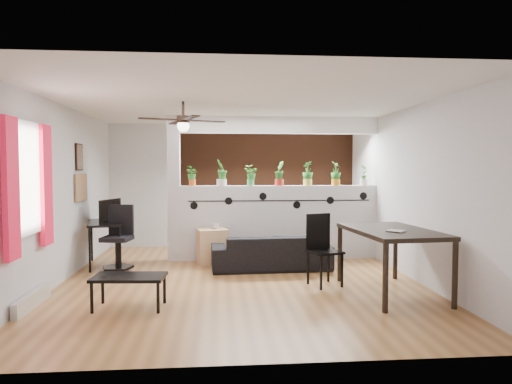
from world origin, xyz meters
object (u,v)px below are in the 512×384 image
(potted_plant_2, at_px, (251,175))
(folding_chair, at_px, (321,243))
(potted_plant_3, at_px, (279,173))
(cube_shelf, at_px, (212,246))
(coffee_table, at_px, (129,279))
(potted_plant_5, at_px, (336,173))
(sofa, at_px, (271,252))
(potted_plant_1, at_px, (222,172))
(office_chair, at_px, (118,242))
(ceiling_fan, at_px, (183,122))
(computer_desk, at_px, (105,226))
(dining_table, at_px, (392,236))
(potted_plant_0, at_px, (192,175))
(potted_plant_4, at_px, (308,173))
(potted_plant_6, at_px, (364,174))
(cup, at_px, (215,226))

(potted_plant_2, relative_size, folding_chair, 0.37)
(potted_plant_3, distance_m, cube_shelf, 1.80)
(folding_chair, bearing_deg, coffee_table, -160.10)
(potted_plant_5, xyz_separation_m, coffee_table, (-3.23, -2.81, -1.23))
(potted_plant_3, distance_m, sofa, 1.57)
(potted_plant_1, xyz_separation_m, office_chair, (-1.71, -0.66, -1.15))
(ceiling_fan, distance_m, potted_plant_5, 3.29)
(computer_desk, distance_m, dining_table, 4.72)
(potted_plant_0, xyz_separation_m, potted_plant_4, (2.11, 0.00, 0.04))
(potted_plant_6, relative_size, cup, 3.06)
(potted_plant_4, xyz_separation_m, coffee_table, (-2.70, -2.81, -1.23))
(potted_plant_1, height_order, computer_desk, potted_plant_1)
(potted_plant_2, xyz_separation_m, potted_plant_5, (1.58, 0.00, 0.03))
(cube_shelf, bearing_deg, computer_desk, 168.13)
(potted_plant_6, bearing_deg, ceiling_fan, -150.49)
(potted_plant_6, bearing_deg, cube_shelf, -173.08)
(sofa, xyz_separation_m, cube_shelf, (-0.97, 0.49, 0.03))
(dining_table, relative_size, coffee_table, 1.90)
(potted_plant_2, distance_m, sofa, 1.55)
(potted_plant_2, xyz_separation_m, potted_plant_3, (0.53, 0.00, 0.04))
(potted_plant_5, height_order, coffee_table, potted_plant_5)
(potted_plant_2, bearing_deg, computer_desk, -172.33)
(potted_plant_5, distance_m, potted_plant_6, 0.53)
(potted_plant_2, height_order, potted_plant_6, potted_plant_6)
(ceiling_fan, height_order, potted_plant_3, ceiling_fan)
(potted_plant_6, height_order, coffee_table, potted_plant_6)
(potted_plant_0, xyz_separation_m, potted_plant_3, (1.58, 0.00, 0.05))
(potted_plant_5, relative_size, computer_desk, 0.38)
(sofa, bearing_deg, potted_plant_4, -135.12)
(potted_plant_4, height_order, potted_plant_6, potted_plant_4)
(ceiling_fan, relative_size, cup, 9.14)
(potted_plant_5, height_order, office_chair, potted_plant_5)
(potted_plant_5, relative_size, coffee_table, 0.50)
(potted_plant_0, relative_size, computer_desk, 0.31)
(ceiling_fan, xyz_separation_m, potted_plant_6, (3.18, 1.80, -0.75))
(potted_plant_4, height_order, dining_table, potted_plant_4)
(cube_shelf, xyz_separation_m, folding_chair, (1.58, -1.56, 0.29))
(ceiling_fan, xyz_separation_m, folding_chair, (1.96, -0.10, -1.72))
(potted_plant_4, bearing_deg, dining_table, -75.23)
(potted_plant_4, distance_m, sofa, 1.74)
(potted_plant_2, bearing_deg, potted_plant_5, 0.00)
(sofa, relative_size, cup, 14.26)
(sofa, bearing_deg, cube_shelf, -28.65)
(potted_plant_2, distance_m, potted_plant_5, 1.58)
(cube_shelf, relative_size, coffee_table, 0.70)
(potted_plant_3, height_order, computer_desk, potted_plant_3)
(potted_plant_1, bearing_deg, computer_desk, -170.34)
(potted_plant_4, relative_size, dining_table, 0.27)
(sofa, distance_m, folding_chair, 1.27)
(potted_plant_6, height_order, sofa, potted_plant_6)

